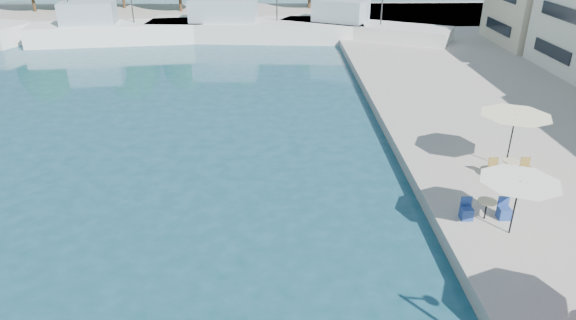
{
  "coord_description": "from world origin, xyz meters",
  "views": [
    {
      "loc": [
        0.06,
        5.85,
        10.8
      ],
      "look_at": [
        0.57,
        26.0,
        1.23
      ],
      "focal_mm": 32.0,
      "sensor_mm": 36.0,
      "label": 1
    }
  ],
  "objects_px": {
    "trawler_02": "(113,31)",
    "trawler_04": "(360,31)",
    "trawler_03": "(251,28)",
    "umbrella_white": "(519,188)",
    "umbrella_cream": "(515,120)"
  },
  "relations": [
    {
      "from": "trawler_02",
      "to": "trawler_04",
      "type": "relative_size",
      "value": 1.02
    },
    {
      "from": "trawler_03",
      "to": "umbrella_white",
      "type": "bearing_deg",
      "value": -68.71
    },
    {
      "from": "trawler_03",
      "to": "umbrella_cream",
      "type": "height_order",
      "value": "trawler_03"
    },
    {
      "from": "umbrella_white",
      "to": "trawler_03",
      "type": "bearing_deg",
      "value": 106.79
    },
    {
      "from": "trawler_02",
      "to": "trawler_03",
      "type": "xyz_separation_m",
      "value": [
        12.92,
        1.2,
        -0.0
      ]
    },
    {
      "from": "trawler_02",
      "to": "umbrella_white",
      "type": "relative_size",
      "value": 5.92
    },
    {
      "from": "trawler_02",
      "to": "umbrella_white",
      "type": "xyz_separation_m",
      "value": [
        23.57,
        -34.08,
        1.36
      ]
    },
    {
      "from": "trawler_02",
      "to": "umbrella_cream",
      "type": "relative_size",
      "value": 5.36
    },
    {
      "from": "trawler_02",
      "to": "trawler_03",
      "type": "distance_m",
      "value": 12.98
    },
    {
      "from": "trawler_04",
      "to": "umbrella_cream",
      "type": "distance_m",
      "value": 28.63
    },
    {
      "from": "trawler_04",
      "to": "umbrella_white",
      "type": "height_order",
      "value": "trawler_04"
    },
    {
      "from": "umbrella_white",
      "to": "trawler_02",
      "type": "bearing_deg",
      "value": 124.67
    },
    {
      "from": "trawler_03",
      "to": "umbrella_cream",
      "type": "distance_m",
      "value": 32.64
    },
    {
      "from": "trawler_03",
      "to": "umbrella_cream",
      "type": "bearing_deg",
      "value": -62.61
    },
    {
      "from": "trawler_03",
      "to": "umbrella_white",
      "type": "distance_m",
      "value": 36.88
    }
  ]
}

